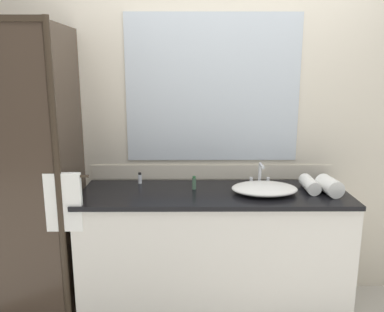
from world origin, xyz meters
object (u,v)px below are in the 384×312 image
(sink_basin, at_px, (264,189))
(rolled_towel_middle, at_px, (310,184))
(rolled_towel_near_edge, at_px, (329,186))
(amenity_bottle_conditioner, at_px, (194,183))
(faucet, at_px, (260,178))
(amenity_bottle_shampoo, at_px, (140,178))

(sink_basin, bearing_deg, rolled_towel_middle, 9.41)
(sink_basin, xyz_separation_m, rolled_towel_near_edge, (0.43, -0.02, 0.02))
(amenity_bottle_conditioner, bearing_deg, rolled_towel_near_edge, -7.18)
(faucet, relative_size, rolled_towel_middle, 0.72)
(sink_basin, distance_m, amenity_bottle_shampoo, 0.89)
(sink_basin, height_order, faucet, faucet)
(amenity_bottle_shampoo, relative_size, rolled_towel_middle, 0.34)
(sink_basin, relative_size, faucet, 2.58)
(faucet, xyz_separation_m, amenity_bottle_conditioner, (-0.47, -0.08, -0.01))
(sink_basin, bearing_deg, amenity_bottle_shampoo, 164.79)
(rolled_towel_near_edge, distance_m, rolled_towel_middle, 0.13)
(sink_basin, bearing_deg, rolled_towel_near_edge, -2.52)
(amenity_bottle_shampoo, height_order, amenity_bottle_conditioner, amenity_bottle_conditioner)
(faucet, height_order, amenity_bottle_shampoo, faucet)
(sink_basin, relative_size, amenity_bottle_conditioner, 4.75)
(faucet, distance_m, amenity_bottle_shampoo, 0.86)
(rolled_towel_middle, bearing_deg, rolled_towel_near_edge, -32.97)
(rolled_towel_near_edge, bearing_deg, amenity_bottle_shampoo, 168.89)
(rolled_towel_near_edge, height_order, rolled_towel_middle, rolled_towel_near_edge)
(amenity_bottle_shampoo, bearing_deg, amenity_bottle_conditioner, -19.64)
(sink_basin, relative_size, amenity_bottle_shampoo, 5.44)
(amenity_bottle_conditioner, xyz_separation_m, rolled_towel_middle, (0.79, -0.04, 0.00))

